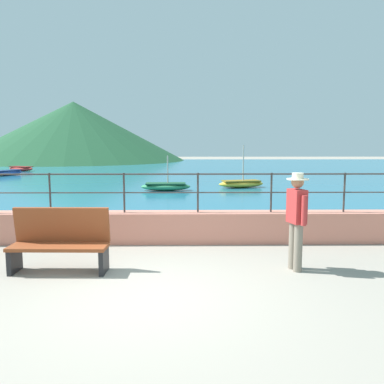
{
  "coord_description": "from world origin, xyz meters",
  "views": [
    {
      "loc": [
        0.58,
        -5.67,
        2.27
      ],
      "look_at": [
        0.71,
        3.7,
        1.1
      ],
      "focal_mm": 36.9,
      "sensor_mm": 36.0,
      "label": 1
    }
  ],
  "objects": [
    {
      "name": "boat_3",
      "position": [
        -11.77,
        21.44,
        0.26
      ],
      "size": [
        1.96,
        2.43,
        0.36
      ],
      "color": "#2D4C9E",
      "rests_on": "lake_water"
    },
    {
      "name": "bench_main",
      "position": [
        -1.66,
        1.18,
        0.56
      ],
      "size": [
        1.71,
        0.6,
        1.13
      ],
      "color": "brown",
      "rests_on": "ground"
    },
    {
      "name": "ground_plane",
      "position": [
        0.0,
        0.0,
        0.0
      ],
      "size": [
        120.0,
        120.0,
        0.0
      ],
      "primitive_type": "plane",
      "color": "gray"
    },
    {
      "name": "boat_2",
      "position": [
        -12.6,
        25.84,
        0.26
      ],
      "size": [
        2.47,
        1.77,
        0.36
      ],
      "color": "red",
      "rests_on": "lake_water"
    },
    {
      "name": "promenade_wall",
      "position": [
        0.0,
        3.2,
        0.35
      ],
      "size": [
        20.0,
        0.56,
        0.7
      ],
      "primitive_type": "cube",
      "color": "tan",
      "rests_on": "ground"
    },
    {
      "name": "lake_water",
      "position": [
        0.0,
        25.84,
        0.03
      ],
      "size": [
        64.0,
        44.32,
        0.06
      ],
      "primitive_type": "cube",
      "color": "#236B89",
      "rests_on": "ground"
    },
    {
      "name": "hill_main",
      "position": [
        -13.72,
        45.15,
        3.73
      ],
      "size": [
        28.18,
        28.18,
        7.45
      ],
      "primitive_type": "cone",
      "color": "#1E4C2D",
      "rests_on": "ground"
    },
    {
      "name": "railing",
      "position": [
        0.0,
        3.2,
        1.32
      ],
      "size": [
        18.44,
        0.04,
        0.9
      ],
      "color": "#383330",
      "rests_on": "promenade_wall"
    },
    {
      "name": "boat_1",
      "position": [
        -0.4,
        12.63,
        0.26
      ],
      "size": [
        2.33,
        0.97,
        1.62
      ],
      "color": "#338C59",
      "rests_on": "lake_water"
    },
    {
      "name": "person_walking",
      "position": [
        2.53,
        1.16,
        0.98
      ],
      "size": [
        0.38,
        0.55,
        1.75
      ],
      "color": "slate",
      "rests_on": "ground"
    },
    {
      "name": "boat_0",
      "position": [
        3.3,
        13.83,
        0.26
      ],
      "size": [
        2.44,
        1.37,
        2.11
      ],
      "color": "gold",
      "rests_on": "lake_water"
    }
  ]
}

